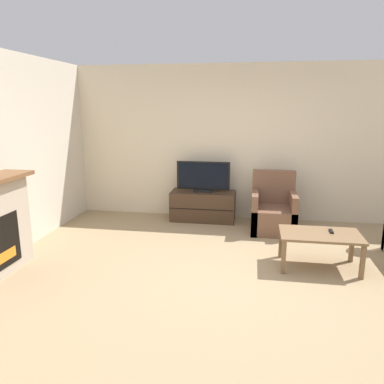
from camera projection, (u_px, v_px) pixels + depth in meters
ground_plane at (241, 276)px, 4.47m from camera, size 24.00×24.00×0.00m
wall_back at (248, 143)px, 6.56m from camera, size 12.00×0.06×2.70m
tv_stand at (203, 206)px, 6.62m from camera, size 1.12×0.49×0.52m
tv at (203, 178)px, 6.51m from camera, size 0.93×0.18×0.53m
armchair at (273, 212)px, 6.07m from camera, size 0.70×0.76×0.95m
coffee_table at (320, 238)px, 4.64m from camera, size 0.98×0.59×0.45m
remote at (331, 231)px, 4.67m from camera, size 0.04×0.15×0.02m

